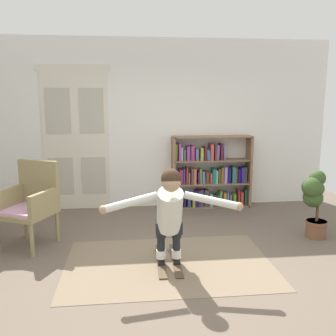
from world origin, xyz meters
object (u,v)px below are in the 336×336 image
object	(u,v)px
person_skier	(170,210)
skis_pair	(168,261)
wicker_chair	(30,202)
potted_plant	(315,200)
bookshelf	(209,176)

from	to	relation	value
person_skier	skis_pair	bearing A→B (deg)	88.13
wicker_chair	potted_plant	xyz separation A→B (m)	(3.82, -0.16, -0.05)
wicker_chair	skis_pair	size ratio (longest dim) A/B	1.34
bookshelf	person_skier	bearing A→B (deg)	-111.93
bookshelf	person_skier	world-z (taller)	bookshelf
skis_pair	wicker_chair	bearing A→B (deg)	155.83
bookshelf	person_skier	distance (m)	2.61
wicker_chair	person_skier	size ratio (longest dim) A/B	0.74
wicker_chair	skis_pair	xyz separation A→B (m)	(1.72, -0.77, -0.56)
wicker_chair	potted_plant	distance (m)	3.82
wicker_chair	person_skier	xyz separation A→B (m)	(1.72, -0.97, 0.13)
bookshelf	potted_plant	xyz separation A→B (m)	(1.13, -1.60, -0.02)
wicker_chair	potted_plant	world-z (taller)	wicker_chair
potted_plant	person_skier	bearing A→B (deg)	-158.79
person_skier	wicker_chair	bearing A→B (deg)	150.52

